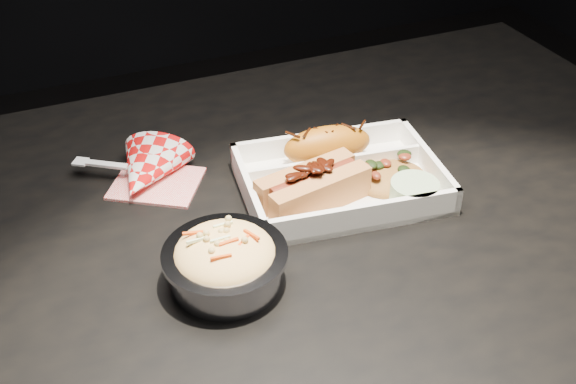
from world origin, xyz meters
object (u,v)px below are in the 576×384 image
Objects in this scene: fried_pastry at (327,145)px; foil_coleslaw_cup at (225,260)px; dining_table at (299,267)px; food_tray at (340,183)px; napkin_fork at (146,172)px; hotdog at (313,185)px.

fried_pastry is 0.26m from foil_coleslaw_cup.
dining_table is 0.12m from food_tray.
fried_pastry is 0.88× the size of foil_coleslaw_cup.
fried_pastry is 0.71× the size of napkin_fork.
hotdog is 0.22m from napkin_fork.
hotdog is 1.08× the size of foil_coleslaw_cup.
foil_coleslaw_cup reaches higher than hotdog.
fried_pastry is at bearing 90.00° from food_tray.
fried_pastry is (0.07, 0.08, 0.12)m from dining_table.
dining_table is 8.23× the size of hotdog.
napkin_fork is at bearing 160.98° from food_tray.
dining_table is 4.42× the size of food_tray.
hotdog is at bearing -149.23° from food_tray.
food_tray is 0.06m from hotdog.
food_tray is at bearing 12.35° from hotdog.
fried_pastry is at bearing 42.82° from hotdog.
dining_table is 8.85× the size of foil_coleslaw_cup.
napkin_fork is (-0.03, 0.22, -0.02)m from foil_coleslaw_cup.
hotdog is at bearing -126.30° from fried_pastry.
fried_pastry is 0.24m from napkin_fork.
fried_pastry is (0.01, 0.05, 0.02)m from food_tray.
hotdog reaches higher than fried_pastry.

